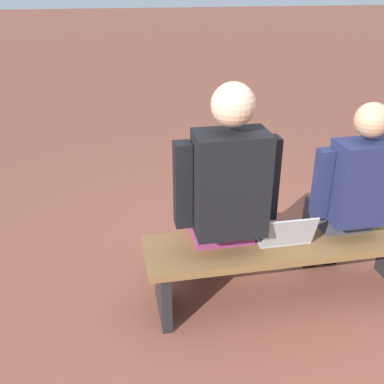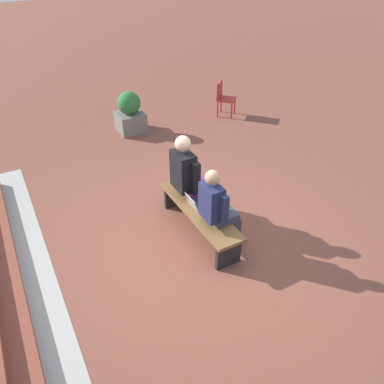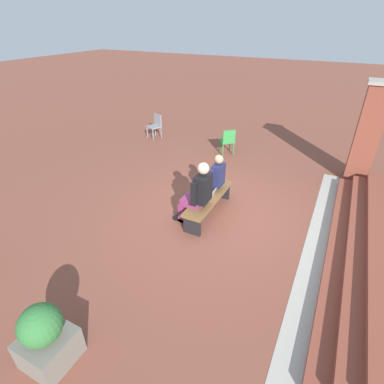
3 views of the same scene
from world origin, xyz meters
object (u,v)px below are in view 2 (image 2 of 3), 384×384
object	(u,v)px
plastic_chair_foreground	(224,96)
person_adult	(190,176)
bench	(199,213)
person_student	(218,207)
laptop	(197,204)
planter	(130,113)

from	to	relation	value
plastic_chair_foreground	person_adult	bearing A→B (deg)	140.34
bench	person_adult	bearing A→B (deg)	-10.12
person_student	laptop	bearing A→B (deg)	9.80
laptop	plastic_chair_foreground	size ratio (longest dim) A/B	0.38
person_adult	laptop	xyz separation A→B (m)	(-0.36, 0.09, -0.26)
bench	planter	size ratio (longest dim) A/B	1.91
planter	plastic_chair_foreground	bearing A→B (deg)	-94.55
laptop	plastic_chair_foreground	world-z (taller)	plastic_chair_foreground
person_student	planter	bearing A→B (deg)	-4.85
person_student	plastic_chair_foreground	distance (m)	5.01
person_adult	laptop	bearing A→B (deg)	166.62
person_student	person_adult	size ratio (longest dim) A/B	0.90
bench	plastic_chair_foreground	distance (m)	4.72
bench	laptop	world-z (taller)	laptop
bench	person_adult	distance (m)	0.58
plastic_chair_foreground	planter	world-z (taller)	planter
bench	person_student	size ratio (longest dim) A/B	1.38
person_student	plastic_chair_foreground	xyz separation A→B (m)	(4.15, -2.79, -0.22)
bench	laptop	size ratio (longest dim) A/B	5.62
person_adult	planter	size ratio (longest dim) A/B	1.54
person_student	planter	size ratio (longest dim) A/B	1.38
person_student	laptop	size ratio (longest dim) A/B	4.06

